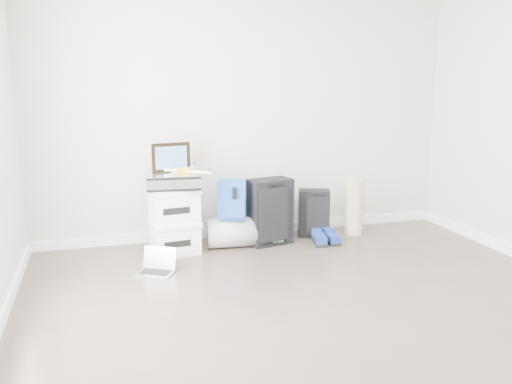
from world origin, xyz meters
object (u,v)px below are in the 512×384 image
object	(u,v)px
briefcase	(173,181)
carry_on	(314,213)
boxes_stack	(175,221)
large_suitcase	(270,212)
duffel_bag	(232,232)
laptop	(157,267)

from	to	relation	value
briefcase	carry_on	size ratio (longest dim) A/B	0.97
boxes_stack	carry_on	size ratio (longest dim) A/B	1.27
briefcase	large_suitcase	bearing A→B (deg)	6.83
boxes_stack	carry_on	world-z (taller)	boxes_stack
briefcase	large_suitcase	size ratio (longest dim) A/B	0.73
briefcase	large_suitcase	xyz separation A→B (m)	(0.98, 0.02, -0.38)
large_suitcase	carry_on	bearing A→B (deg)	-0.26
duffel_bag	carry_on	bearing A→B (deg)	12.42
duffel_bag	laptop	distance (m)	0.97
boxes_stack	laptop	distance (m)	0.61
briefcase	duffel_bag	bearing A→B (deg)	8.47
boxes_stack	large_suitcase	distance (m)	0.98
duffel_bag	laptop	xyz separation A→B (m)	(-0.81, -0.53, -0.10)
duffel_bag	large_suitcase	distance (m)	0.45
large_suitcase	carry_on	distance (m)	0.56
briefcase	duffel_bag	xyz separation A→B (m)	(0.58, 0.03, -0.57)
large_suitcase	laptop	size ratio (longest dim) A/B	1.84
laptop	large_suitcase	bearing A→B (deg)	52.42
duffel_bag	carry_on	world-z (taller)	carry_on
duffel_bag	carry_on	distance (m)	0.96
large_suitcase	laptop	world-z (taller)	large_suitcase
boxes_stack	large_suitcase	world-z (taller)	large_suitcase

